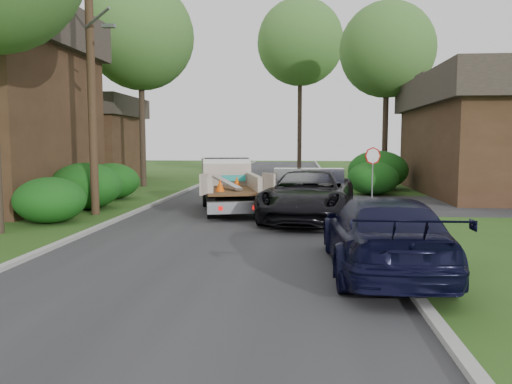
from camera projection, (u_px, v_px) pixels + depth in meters
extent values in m
plane|color=#294C15|center=(220.00, 244.00, 13.15)|extent=(120.00, 120.00, 0.00)
cube|color=#28282B|center=(255.00, 200.00, 23.06)|extent=(8.00, 90.00, 0.02)
cube|color=#9E9E99|center=(168.00, 198.00, 23.42)|extent=(0.20, 90.00, 0.12)
cube|color=#9E9E99|center=(344.00, 200.00, 22.69)|extent=(0.20, 90.00, 0.12)
cylinder|color=slate|center=(372.00, 181.00, 21.51)|extent=(0.06, 0.06, 2.00)
cylinder|color=#B20A0A|center=(373.00, 156.00, 21.40)|extent=(0.71, 0.32, 0.76)
cylinder|color=#382619|center=(91.00, 78.00, 18.09)|extent=(0.30, 0.30, 10.00)
cylinder|color=slate|center=(97.00, 18.00, 17.36)|extent=(1.22, 0.76, 0.57)
cube|color=slate|center=(109.00, 26.00, 16.85)|extent=(0.45, 0.20, 0.12)
cube|color=#3A2517|center=(84.00, 148.00, 35.93)|extent=(7.00, 7.00, 4.50)
cube|color=#332B26|center=(82.00, 107.00, 35.63)|extent=(7.56, 7.56, 1.40)
cube|color=#332B26|center=(82.00, 97.00, 35.56)|extent=(1.05, 7.56, 0.20)
ellipsoid|color=#11430F|center=(50.00, 200.00, 16.60)|extent=(2.34, 2.34, 1.53)
ellipsoid|color=#11430F|center=(86.00, 186.00, 20.07)|extent=(2.86, 2.86, 1.87)
ellipsoid|color=#11430F|center=(112.00, 181.00, 23.58)|extent=(2.60, 2.60, 1.70)
ellipsoid|color=#11430F|center=(373.00, 178.00, 25.44)|extent=(2.60, 2.60, 1.70)
ellipsoid|color=#11430F|center=(378.00, 170.00, 28.32)|extent=(3.38, 3.38, 2.21)
cylinder|color=#2D2119|center=(142.00, 112.00, 30.21)|extent=(0.36, 0.36, 9.00)
sphere|color=#306324|center=(140.00, 36.00, 29.77)|extent=(6.40, 6.40, 6.40)
cylinder|color=#2D2119|center=(385.00, 118.00, 31.88)|extent=(0.36, 0.36, 8.50)
sphere|color=#306324|center=(387.00, 50.00, 31.46)|extent=(6.00, 6.00, 6.00)
cylinder|color=#2D2119|center=(1.00, 108.00, 26.83)|extent=(0.36, 0.36, 9.00)
cylinder|color=#2D2119|center=(300.00, 109.00, 42.16)|extent=(0.36, 0.36, 11.00)
sphere|color=#306324|center=(300.00, 42.00, 41.61)|extent=(7.20, 7.20, 7.20)
cylinder|color=black|center=(206.00, 197.00, 20.76)|extent=(0.44, 0.83, 0.79)
cylinder|color=black|center=(246.00, 197.00, 21.01)|extent=(0.44, 0.83, 0.79)
cylinder|color=black|center=(211.00, 208.00, 17.46)|extent=(0.44, 0.83, 0.79)
cylinder|color=black|center=(258.00, 207.00, 17.71)|extent=(0.44, 0.83, 0.79)
cube|color=black|center=(230.00, 198.00, 19.31)|extent=(2.92, 5.39, 0.21)
cube|color=silver|center=(225.00, 175.00, 21.05)|extent=(2.26, 2.00, 1.37)
cube|color=black|center=(225.00, 163.00, 21.00)|extent=(2.10, 1.84, 0.49)
cube|color=#472D19|center=(231.00, 190.00, 18.67)|extent=(2.64, 3.54, 0.11)
cube|color=beige|center=(227.00, 175.00, 20.18)|extent=(1.91, 0.54, 0.88)
cube|color=beige|center=(208.00, 183.00, 18.50)|extent=(0.92, 2.97, 0.53)
cube|color=beige|center=(255.00, 182.00, 18.77)|extent=(0.92, 2.97, 0.53)
cube|color=silver|center=(237.00, 207.00, 16.84)|extent=(2.04, 0.78, 0.40)
cube|color=#B20505|center=(221.00, 208.00, 16.60)|extent=(0.15, 0.07, 0.14)
cube|color=#B20505|center=(255.00, 208.00, 16.77)|extent=(0.15, 0.07, 0.14)
cube|color=beige|center=(204.00, 184.00, 16.73)|extent=(0.16, 0.80, 0.71)
cube|color=beige|center=(269.00, 183.00, 17.05)|extent=(0.50, 0.70, 0.71)
cube|color=silver|center=(226.00, 182.00, 18.70)|extent=(1.42, 2.08, 0.41)
cone|color=#F2590A|center=(220.00, 185.00, 17.79)|extent=(0.38, 0.38, 0.44)
cone|color=#F2590A|center=(237.00, 182.00, 19.20)|extent=(0.38, 0.38, 0.44)
cube|color=#148C84|center=(233.00, 178.00, 20.01)|extent=(0.96, 0.31, 0.25)
imported|color=black|center=(309.00, 195.00, 17.31)|extent=(3.69, 6.54, 1.72)
imported|color=black|center=(382.00, 235.00, 10.26)|extent=(2.26, 5.45, 1.58)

